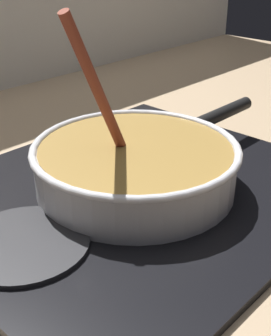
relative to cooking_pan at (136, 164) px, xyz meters
name	(u,v)px	position (x,y,z in m)	size (l,w,h in m)	color
ground	(214,301)	(-0.09, -0.20, -0.07)	(2.40, 1.60, 0.04)	#9E8466
hob_plate	(136,191)	(0.00, 0.00, -0.04)	(0.56, 0.48, 0.01)	black
burner_ring	(136,185)	(0.00, 0.00, -0.03)	(0.17, 0.17, 0.01)	#592D0C
spare_burner	(24,243)	(-0.19, 0.00, -0.03)	(0.16, 0.16, 0.01)	#262628
cooking_pan	(136,164)	(0.00, 0.00, 0.00)	(0.44, 0.29, 0.25)	silver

